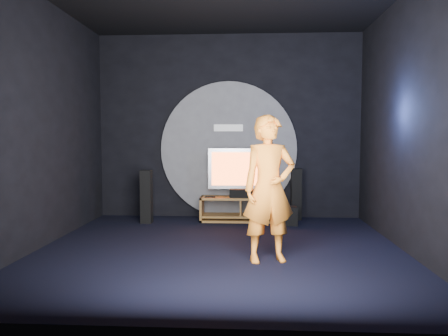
# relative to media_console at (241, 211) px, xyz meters

# --- Properties ---
(floor) EXTENTS (5.00, 5.00, 0.00)m
(floor) POSITION_rel_media_console_xyz_m (-0.25, -2.05, -0.19)
(floor) COLOR black
(floor) RESTS_ON ground
(back_wall) EXTENTS (5.00, 0.04, 3.50)m
(back_wall) POSITION_rel_media_console_xyz_m (-0.25, 0.45, 1.56)
(back_wall) COLOR black
(back_wall) RESTS_ON ground
(front_wall) EXTENTS (5.00, 0.04, 3.50)m
(front_wall) POSITION_rel_media_console_xyz_m (-0.25, -4.55, 1.56)
(front_wall) COLOR black
(front_wall) RESTS_ON ground
(left_wall) EXTENTS (0.04, 5.00, 3.50)m
(left_wall) POSITION_rel_media_console_xyz_m (-2.75, -2.05, 1.56)
(left_wall) COLOR black
(left_wall) RESTS_ON ground
(right_wall) EXTENTS (0.04, 5.00, 3.50)m
(right_wall) POSITION_rel_media_console_xyz_m (2.25, -2.05, 1.56)
(right_wall) COLOR black
(right_wall) RESTS_ON ground
(wall_disc_panel) EXTENTS (2.60, 0.11, 2.60)m
(wall_disc_panel) POSITION_rel_media_console_xyz_m (-0.25, 0.39, 1.11)
(wall_disc_panel) COLOR #515156
(wall_disc_panel) RESTS_ON ground
(media_console) EXTENTS (1.48, 0.45, 0.45)m
(media_console) POSITION_rel_media_console_xyz_m (0.00, 0.00, 0.00)
(media_console) COLOR #955F2E
(media_console) RESTS_ON ground
(tv) EXTENTS (1.21, 0.22, 0.89)m
(tv) POSITION_rel_media_console_xyz_m (-0.01, 0.07, 0.74)
(tv) COLOR #A2A2A9
(tv) RESTS_ON media_console
(center_speaker) EXTENTS (0.40, 0.15, 0.15)m
(center_speaker) POSITION_rel_media_console_xyz_m (-0.01, -0.08, 0.33)
(center_speaker) COLOR black
(center_speaker) RESTS_ON media_console
(remote) EXTENTS (0.18, 0.05, 0.02)m
(remote) POSITION_rel_media_console_xyz_m (-0.56, -0.12, 0.27)
(remote) COLOR black
(remote) RESTS_ON media_console
(tower_speaker_left) EXTENTS (0.19, 0.21, 0.95)m
(tower_speaker_left) POSITION_rel_media_console_xyz_m (-1.70, -0.26, 0.28)
(tower_speaker_left) COLOR black
(tower_speaker_left) RESTS_ON ground
(tower_speaker_right) EXTENTS (0.19, 0.21, 0.95)m
(tower_speaker_right) POSITION_rel_media_console_xyz_m (1.03, 0.24, 0.28)
(tower_speaker_right) COLOR black
(tower_speaker_right) RESTS_ON ground
(subwoofer) EXTENTS (0.29, 0.29, 0.32)m
(subwoofer) POSITION_rel_media_console_xyz_m (0.84, -0.29, -0.03)
(subwoofer) COLOR black
(subwoofer) RESTS_ON ground
(player) EXTENTS (0.76, 0.60, 1.82)m
(player) POSITION_rel_media_console_xyz_m (0.39, -2.59, 0.71)
(player) COLOR orange
(player) RESTS_ON ground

